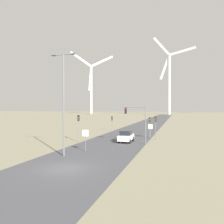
{
  "coord_description": "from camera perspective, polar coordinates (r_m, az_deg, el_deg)",
  "views": [
    {
      "loc": [
        9.45,
        -17.13,
        5.32
      ],
      "look_at": [
        0.0,
        14.15,
        4.73
      ],
      "focal_mm": 35.0,
      "sensor_mm": 36.0,
      "label": 1
    }
  ],
  "objects": [
    {
      "name": "streetlamp",
      "position": [
        24.65,
        -12.53,
        4.78
      ],
      "size": [
        3.07,
        0.32,
        11.29
      ],
      "color": "slate",
      "rests_on": "ground"
    },
    {
      "name": "stop_sign_far",
      "position": [
        39.59,
        10.0,
        -4.24
      ],
      "size": [
        0.81,
        0.07,
        2.42
      ],
      "color": "slate",
      "rests_on": "ground"
    },
    {
      "name": "car_approaching",
      "position": [
        34.46,
        3.7,
        -6.32
      ],
      "size": [
        1.88,
        4.1,
        1.83
      ],
      "color": "white",
      "rests_on": "ground"
    },
    {
      "name": "traffic_light_mast_overhead",
      "position": [
        32.52,
        6.62,
        -1.27
      ],
      "size": [
        3.6,
        0.34,
        5.72
      ],
      "color": "slate",
      "rests_on": "ground"
    },
    {
      "name": "wind_turbine_far_left",
      "position": [
        210.93,
        -5.46,
        7.34
      ],
      "size": [
        36.91,
        18.25,
        58.79
      ],
      "color": "white",
      "rests_on": "ground"
    },
    {
      "name": "traffic_light_post_mid_left",
      "position": [
        50.78,
        -0.03,
        -2.18
      ],
      "size": [
        0.28,
        0.34,
        3.37
      ],
      "color": "slate",
      "rests_on": "ground"
    },
    {
      "name": "stop_sign_near",
      "position": [
        26.93,
        -6.95,
        -6.34
      ],
      "size": [
        0.81,
        0.07,
        2.67
      ],
      "color": "slate",
      "rests_on": "ground"
    },
    {
      "name": "road_surface",
      "position": [
        66.03,
        8.55,
        -3.6
      ],
      "size": [
        10.0,
        240.0,
        0.01
      ],
      "color": "#47474C",
      "rests_on": "ground"
    },
    {
      "name": "wind_turbine_left",
      "position": [
        183.66,
        14.74,
        8.62
      ],
      "size": [
        33.21,
        8.41,
        64.45
      ],
      "color": "white",
      "rests_on": "ground"
    },
    {
      "name": "ground_plane",
      "position": [
        20.28,
        -12.02,
        -14.21
      ],
      "size": [
        600.0,
        600.0,
        0.0
      ],
      "primitive_type": "plane",
      "color": "gray"
    },
    {
      "name": "traffic_light_post_mid_right",
      "position": [
        37.52,
        11.33,
        -2.71
      ],
      "size": [
        0.28,
        0.34,
        3.94
      ],
      "color": "slate",
      "rests_on": "ground"
    },
    {
      "name": "traffic_light_post_near_left",
      "position": [
        34.72,
        -8.77,
        -2.67
      ],
      "size": [
        0.28,
        0.33,
        4.22
      ],
      "color": "slate",
      "rests_on": "ground"
    },
    {
      "name": "traffic_light_post_near_right",
      "position": [
        40.35,
        9.8,
        -2.73
      ],
      "size": [
        0.28,
        0.34,
        3.65
      ],
      "color": "slate",
      "rests_on": "ground"
    }
  ]
}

